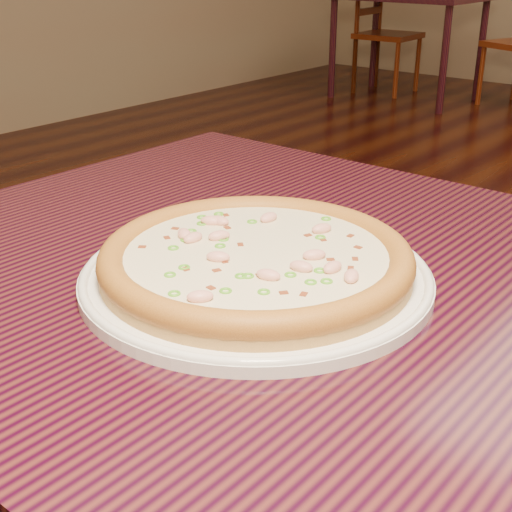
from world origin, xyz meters
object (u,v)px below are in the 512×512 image
Objects in this scene: hero_table at (374,383)px; pizza at (256,259)px; chair_a at (382,34)px; plate at (256,275)px; bg_table_left at (409,8)px.

pizza is (-0.12, -0.05, 0.13)m from hero_table.
plate is at bearing -61.38° from chair_a.
hero_table is 1.20× the size of bg_table_left.
plate is 0.38× the size of chair_a.
pizza is at bearing -172.66° from plate.
bg_table_left is at bearing -26.28° from chair_a.
bg_table_left is 1.05× the size of chair_a.
pizza is 0.34× the size of chair_a.
chair_a is (-2.59, 4.47, -0.21)m from hero_table.
plate is 0.02m from pizza.
pizza is 0.32× the size of bg_table_left.
chair_a reaches higher than plate.
chair_a reaches higher than hero_table.
pizza reaches higher than bg_table_left.
bg_table_left is (-2.17, 4.38, -0.10)m from plate.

